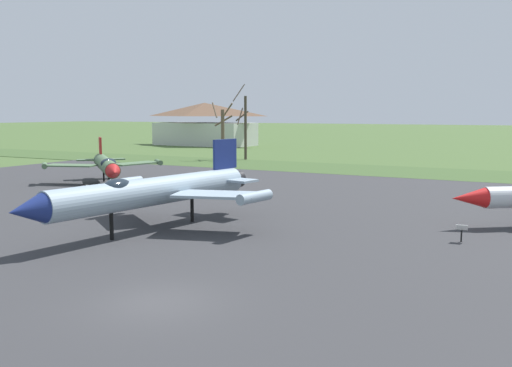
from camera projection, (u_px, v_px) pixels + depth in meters
The scene contains 10 objects.
ground_plane at pixel (158, 304), 19.07m from camera, with size 600.00×600.00×0.00m, color #425B2D.
asphalt_apron at pixel (320, 224), 32.45m from camera, with size 91.53×50.83×0.05m, color #333335.
grass_verge_strip at pixel (426, 173), 60.03m from camera, with size 151.53×12.00×0.06m, color #3A5429.
info_placard_front_left at pixel (462, 231), 27.87m from camera, with size 0.57×0.31×0.95m.
jet_fighter_rear_center at pixel (106, 165), 49.83m from camera, with size 11.79×11.43×4.11m.
info_placard_rear_center at pixel (89, 190), 41.73m from camera, with size 0.54×0.37×1.13m.
jet_fighter_rear_left at pixel (152, 191), 30.36m from camera, with size 11.21×15.75×4.84m.
bare_tree_far_left at pixel (223, 131), 76.81m from camera, with size 2.85×3.45×7.90m.
bare_tree_left_of_center at pixel (245, 125), 76.56m from camera, with size 1.68×2.46×10.45m.
visitor_building at pixel (205, 124), 110.95m from camera, with size 20.82×10.39×8.44m.
Camera 1 is at (11.55, -14.71, 6.50)m, focal length 39.10 mm.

